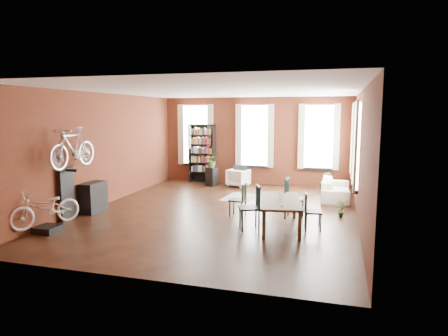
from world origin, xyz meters
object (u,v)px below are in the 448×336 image
(dining_table, at_px, (280,214))
(cream_sofa, at_px, (336,186))
(bicycle_floor, at_px, (45,191))
(dining_chair_c, at_px, (313,212))
(white_armchair, at_px, (238,177))
(dining_chair_b, at_px, (238,200))
(bookshelf, at_px, (202,153))
(bike_trainer, at_px, (48,229))
(console_table, at_px, (93,197))
(dining_chair_d, at_px, (294,198))
(dining_chair_a, at_px, (249,208))
(plant_stand, at_px, (212,177))

(dining_table, relative_size, cream_sofa, 0.93)
(dining_table, xyz_separation_m, bicycle_floor, (-4.94, -1.78, 0.60))
(dining_chair_c, relative_size, white_armchair, 1.21)
(dining_chair_b, xyz_separation_m, bookshelf, (-2.55, 4.56, 0.67))
(dining_chair_b, bearing_deg, bike_trainer, -51.58)
(cream_sofa, xyz_separation_m, console_table, (-6.23, -3.50, -0.01))
(dining_chair_d, height_order, white_armchair, dining_chair_d)
(dining_chair_a, relative_size, console_table, 1.25)
(dining_chair_d, bearing_deg, bookshelf, 47.18)
(dining_table, bearing_deg, dining_chair_b, 138.03)
(console_table, xyz_separation_m, plant_stand, (1.89, 4.51, -0.06))
(dining_chair_c, xyz_separation_m, bike_trainer, (-5.66, -1.83, -0.35))
(dining_table, xyz_separation_m, dining_chair_d, (0.21, 0.97, 0.17))
(dining_chair_a, relative_size, white_armchair, 1.44)
(console_table, bearing_deg, dining_chair_d, 9.17)
(dining_chair_d, relative_size, cream_sofa, 0.48)
(bookshelf, height_order, white_armchair, bookshelf)
(dining_chair_c, xyz_separation_m, dining_chair_d, (-0.52, 0.91, 0.08))
(bookshelf, bearing_deg, bike_trainer, -99.36)
(bicycle_floor, bearing_deg, dining_table, 43.51)
(bookshelf, height_order, plant_stand, bookshelf)
(dining_table, distance_m, console_table, 5.04)
(bookshelf, relative_size, cream_sofa, 1.06)
(dining_chair_c, xyz_separation_m, console_table, (-5.77, 0.07, -0.02))
(dining_chair_d, distance_m, cream_sofa, 2.83)
(dining_chair_c, xyz_separation_m, bicycle_floor, (-5.67, -1.84, 0.51))
(dining_chair_b, distance_m, bicycle_floor, 4.54)
(bookshelf, xyz_separation_m, plant_stand, (0.61, -0.69, -0.76))
(bookshelf, distance_m, plant_stand, 1.20)
(bike_trainer, bearing_deg, cream_sofa, 41.40)
(bicycle_floor, bearing_deg, console_table, 116.70)
(dining_chair_d, relative_size, bike_trainer, 2.06)
(dining_table, distance_m, cream_sofa, 3.81)
(console_table, bearing_deg, dining_chair_a, -5.40)
(dining_chair_a, relative_size, bike_trainer, 2.05)
(dining_chair_b, relative_size, white_armchair, 1.23)
(dining_chair_c, relative_size, bike_trainer, 1.72)
(dining_chair_b, relative_size, plant_stand, 1.26)
(dining_chair_a, distance_m, dining_chair_d, 1.53)
(cream_sofa, bearing_deg, bicycle_floor, 131.39)
(white_armchair, height_order, console_table, console_table)
(cream_sofa, bearing_deg, console_table, 119.33)
(dining_chair_a, height_order, bicycle_floor, bicycle_floor)
(bookshelf, bearing_deg, cream_sofa, -18.95)
(white_armchair, bearing_deg, dining_chair_d, 139.30)
(bookshelf, distance_m, console_table, 5.40)
(dining_chair_a, bearing_deg, cream_sofa, 132.48)
(dining_chair_d, bearing_deg, white_armchair, 37.01)
(bike_trainer, bearing_deg, bookshelf, 80.64)
(white_armchair, bearing_deg, dining_chair_a, 123.90)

